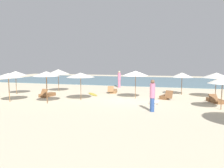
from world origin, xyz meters
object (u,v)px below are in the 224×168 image
(umbrella_6, at_px, (136,73))
(person_2, at_px, (119,79))
(umbrella_3, at_px, (8,75))
(lounger_4, at_px, (166,96))
(umbrella_0, at_px, (216,75))
(umbrella_7, at_px, (46,74))
(person_1, at_px, (152,95))
(umbrella_4, at_px, (81,75))
(lounger_0, at_px, (113,91))
(umbrella_5, at_px, (223,80))
(lounger_2, at_px, (215,100))
(lounger_3, at_px, (47,95))
(surfboard, at_px, (93,94))
(umbrella_8, at_px, (182,75))
(dog, at_px, (154,102))
(umbrella_2, at_px, (58,72))
(umbrella_1, at_px, (16,73))

(umbrella_6, distance_m, person_2, 7.40)
(umbrella_3, relative_size, lounger_4, 1.25)
(umbrella_0, xyz_separation_m, umbrella_6, (-6.42, -2.04, 0.18))
(umbrella_7, height_order, person_1, umbrella_7)
(umbrella_7, bearing_deg, umbrella_4, 44.56)
(umbrella_0, height_order, lounger_0, umbrella_0)
(umbrella_4, distance_m, umbrella_5, 9.88)
(umbrella_5, xyz_separation_m, lounger_2, (0.13, 2.38, -1.69))
(umbrella_3, distance_m, umbrella_7, 3.09)
(lounger_2, distance_m, person_2, 11.30)
(lounger_4, xyz_separation_m, person_2, (-5.39, 6.10, 0.82))
(umbrella_0, xyz_separation_m, umbrella_7, (-12.29, -5.72, 0.25))
(lounger_2, height_order, lounger_3, lounger_3)
(umbrella_4, relative_size, surfboard, 1.10)
(umbrella_8, relative_size, person_1, 1.05)
(umbrella_3, bearing_deg, person_2, 60.44)
(umbrella_8, bearing_deg, umbrella_0, -18.65)
(umbrella_4, xyz_separation_m, umbrella_8, (7.79, 4.79, -0.16))
(umbrella_7, height_order, dog, umbrella_7)
(lounger_2, relative_size, lounger_3, 1.03)
(umbrella_2, height_order, person_2, umbrella_2)
(umbrella_8, height_order, person_1, umbrella_8)
(umbrella_3, distance_m, lounger_4, 12.40)
(umbrella_2, bearing_deg, person_1, -32.58)
(umbrella_4, height_order, person_2, umbrella_4)
(lounger_0, height_order, surfboard, lounger_0)
(umbrella_7, xyz_separation_m, lounger_0, (3.30, 6.36, -1.97))
(umbrella_3, bearing_deg, umbrella_2, 82.51)
(person_2, relative_size, dog, 2.69)
(umbrella_5, relative_size, lounger_3, 1.21)
(surfboard, bearing_deg, lounger_4, -3.59)
(umbrella_0, relative_size, umbrella_1, 1.07)
(umbrella_4, bearing_deg, person_1, -22.81)
(umbrella_1, bearing_deg, umbrella_5, -6.75)
(umbrella_5, bearing_deg, lounger_3, 173.58)
(umbrella_2, relative_size, umbrella_7, 0.97)
(umbrella_3, distance_m, lounger_3, 3.64)
(umbrella_2, distance_m, person_1, 11.73)
(umbrella_3, bearing_deg, umbrella_7, 3.96)
(lounger_0, relative_size, dog, 2.42)
(dog, bearing_deg, umbrella_7, -168.35)
(umbrella_7, xyz_separation_m, person_1, (7.55, -0.57, -1.14))
(umbrella_0, distance_m, lounger_3, 14.40)
(umbrella_7, bearing_deg, lounger_4, 27.29)
(umbrella_1, relative_size, surfboard, 1.08)
(umbrella_4, height_order, lounger_4, umbrella_4)
(umbrella_0, xyz_separation_m, umbrella_3, (-15.36, -5.93, 0.10))
(lounger_0, xyz_separation_m, lounger_2, (8.54, -2.88, -0.00))
(umbrella_7, height_order, person_2, umbrella_7)
(umbrella_3, height_order, lounger_4, umbrella_3)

